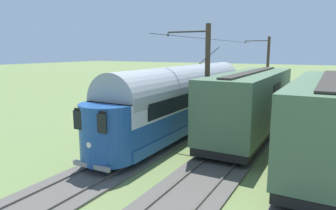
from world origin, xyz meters
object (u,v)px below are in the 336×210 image
catenary_pole_foreground (267,68)px  boxcar_far_siding (326,117)px  spare_tie_stack (154,115)px  track_end_bumper (276,106)px  vintage_streetcar (185,97)px  boxcar_adjacent (251,102)px  catenary_pole_mid_near (206,83)px

catenary_pole_foreground → boxcar_far_siding: bearing=109.6°
spare_tie_stack → track_end_bumper: bearing=-134.0°
boxcar_far_siding → spare_tie_stack: boxcar_far_siding is taller
track_end_bumper → vintage_streetcar: bearing=67.9°
boxcar_far_siding → track_end_bumper: bearing=-71.5°
catenary_pole_foreground → track_end_bumper: size_ratio=3.71×
vintage_streetcar → track_end_bumper: (-4.19, -10.34, -1.87)m
boxcar_adjacent → boxcar_far_siding: bearing=145.7°
vintage_streetcar → spare_tie_stack: vintage_streetcar is taller
boxcar_adjacent → spare_tie_stack: size_ratio=5.07×
vintage_streetcar → spare_tie_stack: size_ratio=7.56×
boxcar_adjacent → vintage_streetcar: bearing=9.5°
boxcar_far_siding → catenary_pole_foreground: (6.00, -16.86, 1.32)m
vintage_streetcar → boxcar_adjacent: bearing=-170.5°
vintage_streetcar → boxcar_far_siding: bearing=165.6°
boxcar_far_siding → catenary_pole_foreground: size_ratio=1.88×
boxcar_far_siding → catenary_pole_mid_near: bearing=1.6°
catenary_pole_mid_near → vintage_streetcar: bearing=-44.2°
catenary_pole_foreground → track_end_bumper: (-1.81, 4.37, -3.09)m
vintage_streetcar → catenary_pole_foreground: catenary_pole_foreground is taller
vintage_streetcar → catenary_pole_foreground: bearing=-99.2°
boxcar_adjacent → track_end_bumper: 9.80m
boxcar_far_siding → catenary_pole_mid_near: 6.15m
catenary_pole_foreground → catenary_pole_mid_near: size_ratio=1.00×
vintage_streetcar → spare_tie_stack: bearing=-30.6°
boxcar_far_siding → spare_tie_stack: (12.07, -4.33, -1.89)m
vintage_streetcar → catenary_pole_foreground: size_ratio=2.72×
boxcar_adjacent → track_end_bumper: size_ratio=6.76×
boxcar_adjacent → catenary_pole_foreground: size_ratio=1.82×
boxcar_adjacent → boxcar_far_siding: 5.06m
spare_tie_stack → catenary_pole_mid_near: bearing=143.5°
boxcar_adjacent → spare_tie_stack: bearing=-10.6°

